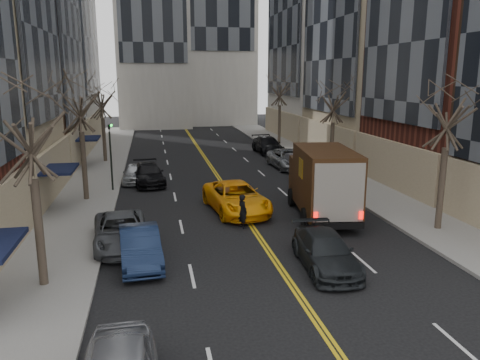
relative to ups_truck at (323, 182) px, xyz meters
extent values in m
cube|color=slate|center=(-13.05, 12.71, -1.82)|extent=(4.00, 66.00, 0.15)
cube|color=slate|center=(4.95, 12.71, -1.82)|extent=(4.00, 66.00, 0.15)
cube|color=#4C301E|center=(-19.55, 18.71, 10.11)|extent=(9.00, 12.00, 24.00)
cube|color=black|center=(-14.89, 18.71, 11.31)|extent=(0.20, 10.56, 19.20)
cube|color=black|center=(-14.05, 3.71, 0.51)|extent=(2.00, 3.00, 0.15)
cube|color=black|center=(-14.95, 3.71, -0.54)|extent=(0.20, 3.00, 2.50)
cube|color=black|center=(-14.05, 16.71, 0.51)|extent=(2.00, 3.00, 0.15)
cube|color=black|center=(-14.95, 16.71, -0.54)|extent=(0.20, 3.00, 2.50)
cylinder|color=#382D23|center=(-12.85, -6.29, 0.17)|extent=(0.30, 0.30, 3.83)
cylinder|color=#382D23|center=(-12.85, 5.71, 0.28)|extent=(0.30, 0.30, 4.05)
cylinder|color=#382D23|center=(-12.85, 18.71, 0.10)|extent=(0.30, 0.30, 3.69)
cylinder|color=#382D23|center=(4.75, -3.29, 0.24)|extent=(0.30, 0.30, 3.96)
cylinder|color=#382D23|center=(4.75, 10.71, 0.15)|extent=(0.30, 0.30, 3.78)
cylinder|color=#382D23|center=(4.75, 25.71, 0.33)|extent=(0.30, 0.30, 4.14)
cylinder|color=black|center=(-11.45, 7.71, 0.16)|extent=(0.12, 0.12, 3.80)
imported|color=black|center=(-11.45, 7.71, 2.51)|extent=(0.15, 0.18, 0.90)
sphere|color=#0CE526|center=(-11.30, 7.61, 2.46)|extent=(0.14, 0.14, 0.14)
cube|color=black|center=(0.00, 0.00, -1.30)|extent=(3.24, 7.11, 0.32)
cube|color=black|center=(0.33, 2.49, -0.23)|extent=(2.74, 2.14, 2.25)
cube|color=black|center=(-0.08, -0.59, 0.25)|extent=(3.24, 5.55, 3.22)
cube|color=black|center=(-0.44, -3.27, -1.30)|extent=(2.47, 0.52, 0.32)
cube|color=red|center=(-1.50, -3.15, -0.82)|extent=(0.20, 0.09, 0.38)
cube|color=red|center=(0.62, -3.44, -0.82)|extent=(0.20, 0.09, 0.38)
cube|color=gold|center=(-1.37, -0.36, 0.90)|extent=(0.17, 0.96, 0.96)
cube|color=gold|center=(1.23, -0.71, 0.90)|extent=(0.17, 0.96, 0.96)
cylinder|color=black|center=(-0.96, 2.40, -1.38)|extent=(0.43, 1.06, 1.03)
cylinder|color=black|center=(1.55, 2.06, -1.38)|extent=(0.43, 1.06, 1.03)
cylinder|color=black|center=(-1.49, -1.64, -1.38)|extent=(0.43, 1.06, 1.03)
cylinder|color=black|center=(1.01, -1.97, -1.38)|extent=(0.43, 1.06, 1.03)
imported|color=black|center=(-2.30, -6.51, -1.20)|extent=(2.22, 4.85, 1.37)
cube|color=black|center=(-2.30, -5.82, -0.66)|extent=(0.13, 0.04, 0.09)
cube|color=blue|center=(-2.30, -5.85, -0.66)|extent=(0.10, 0.01, 0.06)
imported|color=#FFA40A|center=(-4.35, 1.79, -1.08)|extent=(3.40, 6.13, 1.62)
imported|color=black|center=(-4.54, -1.02, -1.03)|extent=(0.59, 0.73, 1.71)
imported|color=#121F3B|center=(-9.48, -4.69, -1.16)|extent=(1.90, 4.54, 1.46)
imported|color=#4B4E52|center=(-10.35, -2.51, -1.19)|extent=(2.75, 5.22, 1.40)
imported|color=black|center=(-9.15, 9.62, -1.18)|extent=(2.51, 5.10, 1.43)
imported|color=#B0B4B8|center=(-10.08, 10.33, -1.24)|extent=(1.84, 3.94, 1.31)
imported|color=#4B4D53|center=(2.25, 10.80, -1.13)|extent=(1.74, 4.64, 1.52)
imported|color=#979A9E|center=(2.10, 13.26, -1.13)|extent=(2.74, 5.57, 1.52)
imported|color=black|center=(2.25, 20.83, -1.10)|extent=(2.41, 5.51, 1.58)
camera|label=1|loc=(-8.86, -22.89, 5.59)|focal=35.00mm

